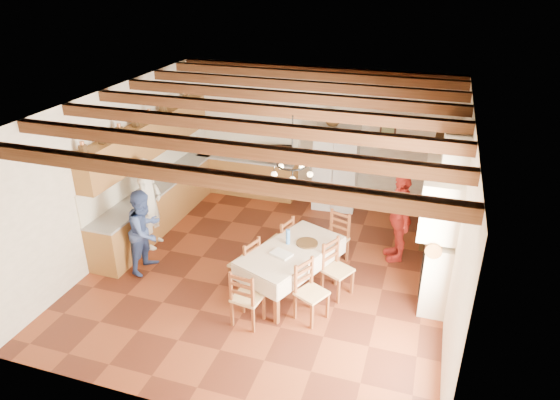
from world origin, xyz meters
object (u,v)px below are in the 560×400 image
(hutch, at_px, (441,192))
(person_woman_blue, at_px, (145,231))
(refrigerator, at_px, (336,167))
(chair_end_near, at_px, (248,296))
(person_man, at_px, (149,203))
(microwave, at_px, (279,154))
(chair_left_far, at_px, (279,241))
(dining_table, at_px, (291,253))
(chair_right_near, at_px, (312,292))
(chair_end_far, at_px, (335,239))
(chair_left_near, at_px, (244,263))
(person_woman_red, at_px, (399,217))
(chair_right_far, at_px, (338,269))

(hutch, distance_m, person_woman_blue, 5.48)
(refrigerator, distance_m, chair_end_near, 4.43)
(chair_end_near, height_order, person_man, person_man)
(person_man, relative_size, microwave, 3.19)
(chair_left_far, bearing_deg, dining_table, 47.67)
(dining_table, distance_m, chair_right_near, 0.83)
(dining_table, bearing_deg, person_man, 168.51)
(hutch, bearing_deg, chair_left_far, -143.16)
(chair_end_near, relative_size, chair_end_far, 1.00)
(dining_table, bearing_deg, person_woman_blue, -176.66)
(chair_right_near, relative_size, microwave, 1.71)
(refrigerator, height_order, chair_right_near, refrigerator)
(refrigerator, height_order, person_woman_blue, refrigerator)
(dining_table, bearing_deg, chair_left_near, -166.59)
(hutch, bearing_deg, refrigerator, 159.96)
(hutch, bearing_deg, chair_right_near, -116.32)
(refrigerator, distance_m, person_man, 4.07)
(person_woman_red, relative_size, microwave, 3.03)
(hutch, relative_size, dining_table, 1.03)
(chair_right_far, bearing_deg, dining_table, 125.66)
(chair_end_near, xyz_separation_m, chair_end_far, (0.87, 2.07, 0.00))
(chair_end_far, bearing_deg, chair_end_near, -94.14)
(refrigerator, xyz_separation_m, person_woman_red, (1.54, -1.82, -0.07))
(refrigerator, height_order, dining_table, refrigerator)
(refrigerator, bearing_deg, chair_end_near, -97.86)
(refrigerator, bearing_deg, chair_left_far, -101.96)
(chair_end_far, bearing_deg, chair_left_near, -116.43)
(microwave, bearing_deg, chair_left_near, -97.43)
(chair_end_far, height_order, person_woman_red, person_woman_red)
(chair_end_far, bearing_deg, refrigerator, 120.46)
(chair_right_near, bearing_deg, chair_end_near, 140.73)
(chair_left_far, distance_m, person_woman_blue, 2.34)
(chair_left_far, height_order, chair_end_far, same)
(chair_end_near, height_order, person_woman_blue, person_woman_blue)
(chair_left_far, bearing_deg, person_woman_blue, -53.35)
(person_man, bearing_deg, microwave, -40.30)
(chair_right_near, bearing_deg, chair_right_far, 8.11)
(hutch, distance_m, dining_table, 3.34)
(chair_left_near, relative_size, chair_left_far, 1.00)
(dining_table, xyz_separation_m, microwave, (-1.30, 3.42, 0.35))
(chair_end_near, bearing_deg, person_woman_red, -119.05)
(dining_table, relative_size, chair_right_near, 2.10)
(hutch, relative_size, chair_right_far, 2.16)
(chair_end_far, bearing_deg, hutch, 58.09)
(chair_left_near, bearing_deg, person_woman_blue, -72.63)
(chair_right_far, distance_m, microwave, 3.94)
(dining_table, bearing_deg, chair_right_far, 8.66)
(chair_left_near, xyz_separation_m, person_man, (-2.20, 0.78, 0.41))
(chair_right_far, height_order, chair_end_near, same)
(refrigerator, relative_size, person_woman_blue, 1.21)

